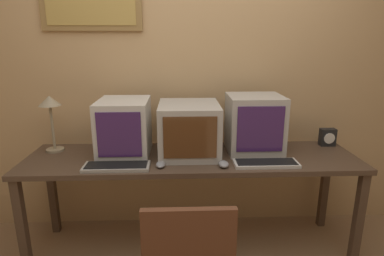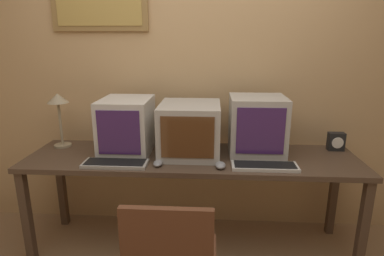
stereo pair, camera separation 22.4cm
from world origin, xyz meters
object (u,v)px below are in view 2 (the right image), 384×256
at_px(keyboard_side, 265,166).
at_px(mouse_near_keyboard, 158,163).
at_px(monitor_left, 127,126).
at_px(monitor_center, 190,129).
at_px(mouse_far_corner, 220,165).
at_px(keyboard_main, 115,163).
at_px(desk_lamp, 58,106).
at_px(desk_clock, 336,141).
at_px(monitor_right, 257,125).

relative_size(keyboard_side, mouse_near_keyboard, 4.23).
xyz_separation_m(monitor_left, mouse_near_keyboard, (0.27, -0.27, -0.18)).
bearing_deg(monitor_center, mouse_far_corner, -51.20).
relative_size(keyboard_main, keyboard_side, 1.00).
xyz_separation_m(monitor_left, mouse_far_corner, (0.69, -0.28, -0.18)).
bearing_deg(mouse_near_keyboard, monitor_left, 135.40).
bearing_deg(desk_lamp, monitor_center, -5.50).
xyz_separation_m(keyboard_main, keyboard_side, (0.99, 0.01, 0.00)).
bearing_deg(mouse_far_corner, desk_clock, 24.93).
bearing_deg(desk_clock, monitor_left, -175.38).
xyz_separation_m(monitor_center, desk_clock, (1.10, 0.14, -0.12)).
relative_size(monitor_center, mouse_far_corner, 4.75).
bearing_deg(monitor_right, keyboard_main, -162.53).
bearing_deg(desk_clock, mouse_near_keyboard, -163.18).
distance_m(monitor_left, keyboard_side, 1.03).
bearing_deg(monitor_center, keyboard_main, -151.10).
relative_size(monitor_left, monitor_center, 0.91).
distance_m(monitor_center, keyboard_main, 0.58).
relative_size(keyboard_side, mouse_far_corner, 4.27).
bearing_deg(desk_clock, desk_lamp, -178.94).
xyz_separation_m(keyboard_main, desk_clock, (1.59, 0.40, 0.06)).
bearing_deg(mouse_far_corner, keyboard_side, 3.91).
xyz_separation_m(monitor_center, mouse_far_corner, (0.22, -0.27, -0.17)).
xyz_separation_m(monitor_right, mouse_far_corner, (-0.27, -0.31, -0.19)).
distance_m(keyboard_main, desk_clock, 1.64).
height_order(keyboard_main, mouse_far_corner, mouse_far_corner).
bearing_deg(keyboard_side, mouse_far_corner, -176.09).
distance_m(monitor_left, mouse_far_corner, 0.77).
relative_size(monitor_left, keyboard_main, 1.01).
relative_size(monitor_center, desk_clock, 3.50).
xyz_separation_m(monitor_left, monitor_center, (0.47, -0.01, -0.01)).
xyz_separation_m(monitor_center, keyboard_side, (0.51, -0.25, -0.17)).
bearing_deg(mouse_near_keyboard, monitor_right, 23.29).
height_order(monitor_center, mouse_near_keyboard, monitor_center).
bearing_deg(monitor_right, desk_clock, 9.10).
distance_m(monitor_left, keyboard_main, 0.34).
xyz_separation_m(keyboard_side, mouse_near_keyboard, (-0.71, -0.00, 0.00)).
bearing_deg(monitor_center, desk_clock, 7.08).
bearing_deg(monitor_left, keyboard_main, -93.46).
relative_size(monitor_left, monitor_right, 1.04).
bearing_deg(mouse_far_corner, monitor_right, 49.43).
xyz_separation_m(monitor_right, keyboard_main, (-0.97, -0.31, -0.20)).
bearing_deg(monitor_left, mouse_near_keyboard, -44.60).
xyz_separation_m(mouse_near_keyboard, desk_clock, (1.30, 0.39, 0.05)).
height_order(monitor_left, monitor_center, monitor_left).
bearing_deg(keyboard_side, monitor_left, 164.89).
height_order(monitor_right, keyboard_side, monitor_right).
xyz_separation_m(mouse_far_corner, desk_lamp, (-1.24, 0.37, 0.31)).
distance_m(monitor_center, keyboard_side, 0.60).
bearing_deg(desk_lamp, mouse_far_corner, -16.73).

